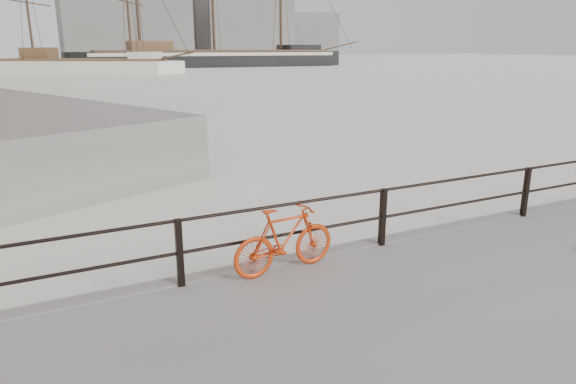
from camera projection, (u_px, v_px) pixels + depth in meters
name	position (u px, v px, depth m)	size (l,w,h in m)	color
ground	(375.00, 260.00, 9.06)	(400.00, 400.00, 0.00)	white
guardrail	(383.00, 217.00, 8.70)	(28.00, 0.10, 1.00)	black
bicycle	(285.00, 239.00, 7.67)	(1.70, 0.25, 1.03)	red
barque_black	(215.00, 67.00, 94.82)	(58.02, 18.99, 32.97)	black
schooner_mid	(84.00, 73.00, 72.39)	(30.73, 13.00, 21.94)	silver
industrial_west	(125.00, 25.00, 135.64)	(32.00, 18.00, 18.00)	gray
industrial_mid	(241.00, 17.00, 154.17)	(26.00, 20.00, 24.00)	gray
industrial_east	(301.00, 36.00, 169.74)	(20.00, 16.00, 14.00)	gray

